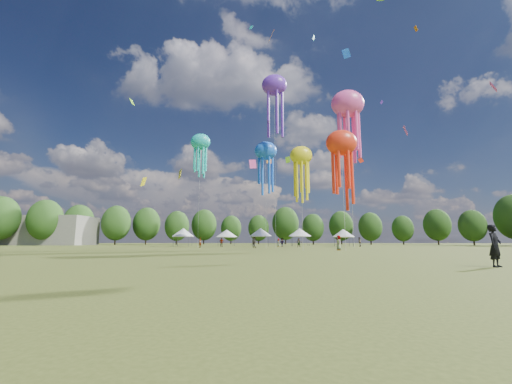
{
  "coord_description": "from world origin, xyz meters",
  "views": [
    {
      "loc": [
        -1.55,
        -16.19,
        1.2
      ],
      "look_at": [
        -2.68,
        15.0,
        6.0
      ],
      "focal_mm": 22.31,
      "sensor_mm": 36.0,
      "label": 1
    }
  ],
  "objects": [
    {
      "name": "spectator_near",
      "position": [
        -3.78,
        37.24,
        0.92
      ],
      "size": [
        1.14,
        1.1,
        1.85
      ],
      "primitive_type": "imported",
      "rotation": [
        0.0,
        0.0,
        2.5
      ],
      "color": "gray",
      "rests_on": "ground"
    },
    {
      "name": "small_kites",
      "position": [
        -3.71,
        40.42,
        29.83
      ],
      "size": [
        69.17,
        47.83,
        44.4
      ],
      "color": "blue",
      "rests_on": "ground"
    },
    {
      "name": "ground",
      "position": [
        0.0,
        0.0,
        0.0
      ],
      "size": [
        300.0,
        300.0,
        0.0
      ],
      "primitive_type": "plane",
      "color": "#384416",
      "rests_on": "ground"
    },
    {
      "name": "hangar",
      "position": [
        -72.0,
        72.0,
        4.0
      ],
      "size": [
        40.0,
        12.0,
        8.0
      ],
      "primitive_type": "cube",
      "color": "gray",
      "rests_on": "ground"
    },
    {
      "name": "spectators_far",
      "position": [
        3.07,
        44.45,
        0.9
      ],
      "size": [
        31.45,
        27.7,
        1.9
      ],
      "color": "gray",
      "rests_on": "ground"
    },
    {
      "name": "festival_tents",
      "position": [
        -2.44,
        55.05,
        2.98
      ],
      "size": [
        38.73,
        11.34,
        4.05
      ],
      "color": "#47474C",
      "rests_on": "ground"
    },
    {
      "name": "show_kites",
      "position": [
        5.0,
        37.15,
        20.22
      ],
      "size": [
        33.45,
        24.82,
        29.69
      ],
      "color": "blue",
      "rests_on": "ground"
    },
    {
      "name": "observer_main",
      "position": [
        8.98,
        -0.88,
        0.98
      ],
      "size": [
        0.85,
        0.79,
        1.96
      ],
      "primitive_type": "imported",
      "rotation": [
        0.0,
        0.0,
        0.6
      ],
      "color": "black",
      "rests_on": "ground"
    },
    {
      "name": "treeline",
      "position": [
        -3.87,
        62.51,
        6.54
      ],
      "size": [
        201.57,
        95.24,
        13.43
      ],
      "color": "#38281C",
      "rests_on": "ground"
    }
  ]
}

